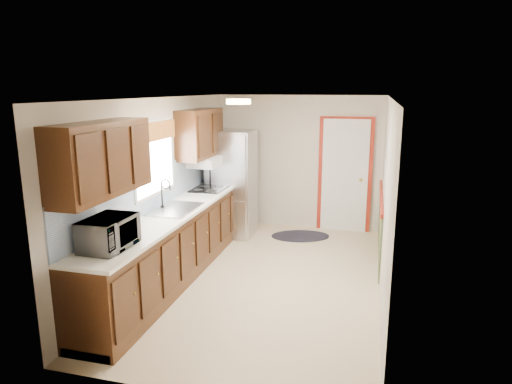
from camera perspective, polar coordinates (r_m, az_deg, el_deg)
The scene contains 8 objects.
room_shell at distance 5.92m, azimuth 1.24°, elevation -0.04°, with size 3.20×5.20×2.52m.
kitchen_run at distance 6.15m, azimuth -10.71°, elevation -3.52°, with size 0.63×4.00×2.20m.
back_wall_trim at distance 7.99m, azimuth 11.90°, elevation 0.82°, with size 1.12×2.30×2.08m.
ceiling_fixture at distance 5.65m, azimuth -2.20°, elevation 11.22°, with size 0.30×0.30×0.06m, color #FFD88C.
microwave at distance 4.81m, azimuth -17.98°, elevation -4.52°, with size 0.58×0.32×0.40m, color white.
refrigerator at distance 7.89m, azimuth -3.02°, elevation 1.10°, with size 0.77×0.77×1.82m.
rug at distance 8.01m, azimuth 5.56°, elevation -5.49°, with size 1.00×0.65×0.01m, color black.
cooktop at distance 7.30m, azimuth -5.93°, elevation 0.39°, with size 0.49×0.59×0.02m, color black.
Camera 1 is at (1.34, -5.61, 2.53)m, focal length 32.00 mm.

